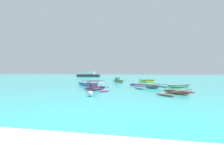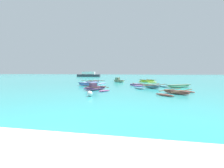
{
  "view_description": "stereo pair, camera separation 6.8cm",
  "coord_description": "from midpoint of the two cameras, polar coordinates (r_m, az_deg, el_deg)",
  "views": [
    {
      "loc": [
        2.43,
        -3.39,
        2.07
      ],
      "look_at": [
        -1.52,
        18.78,
        0.25
      ],
      "focal_mm": 24.0,
      "sensor_mm": 36.0,
      "label": 1
    },
    {
      "loc": [
        2.5,
        -3.37,
        2.07
      ],
      "look_at": [
        -1.52,
        18.78,
        0.25
      ],
      "focal_mm": 24.0,
      "sensor_mm": 36.0,
      "label": 2
    }
  ],
  "objects": [
    {
      "name": "moored_boat_3",
      "position": [
        15.26,
        23.19,
        -2.85
      ],
      "size": [
        3.99,
        4.17,
        0.41
      ],
      "rotation": [
        0.0,
        0.0,
        -0.73
      ],
      "color": "#A95044",
      "rests_on": "ground_plane"
    },
    {
      "name": "mooring_buoy_0",
      "position": [
        12.86,
        -8.47,
        -3.64
      ],
      "size": [
        0.47,
        0.47,
        0.47
      ],
      "color": "white",
      "rests_on": "ground_plane"
    },
    {
      "name": "moored_boat_2",
      "position": [
        31.26,
        13.16,
        1.16
      ],
      "size": [
        3.68,
        4.33,
        0.52
      ],
      "rotation": [
        0.0,
        0.0,
        0.51
      ],
      "color": "gold",
      "rests_on": "ground_plane"
    },
    {
      "name": "moored_boat_7",
      "position": [
        30.33,
        2.41,
        1.34
      ],
      "size": [
        2.77,
        2.36,
        0.95
      ],
      "rotation": [
        0.0,
        0.0,
        -0.66
      ],
      "color": "#A3BE8D",
      "rests_on": "ground_plane"
    },
    {
      "name": "ground_plane",
      "position": [
        4.67,
        -25.12,
        -22.18
      ],
      "size": [
        240.0,
        240.0,
        0.0
      ],
      "color": "teal"
    },
    {
      "name": "moored_boat_8",
      "position": [
        22.47,
        -10.05,
        -0.05
      ],
      "size": [
        3.05,
        2.0,
        0.49
      ],
      "rotation": [
        0.0,
        0.0,
        -0.48
      ],
      "color": "#5C80D0",
      "rests_on": "ground_plane"
    },
    {
      "name": "moored_boat_1",
      "position": [
        23.02,
        9.52,
        -0.21
      ],
      "size": [
        2.36,
        3.75,
        0.34
      ],
      "rotation": [
        0.0,
        0.0,
        0.16
      ],
      "color": "#A867BB",
      "rests_on": "ground_plane"
    },
    {
      "name": "moored_boat_0",
      "position": [
        21.72,
        23.98,
        -0.64
      ],
      "size": [
        3.68,
        2.77,
        0.41
      ],
      "rotation": [
        0.0,
        0.0,
        0.58
      ],
      "color": "#8FCF9C",
      "rests_on": "ground_plane"
    },
    {
      "name": "moored_boat_4",
      "position": [
        19.73,
        14.78,
        -0.87
      ],
      "size": [
        4.43,
        4.37,
        0.49
      ],
      "rotation": [
        0.0,
        0.0,
        -0.8
      ],
      "color": "#5B8B9C",
      "rests_on": "ground_plane"
    },
    {
      "name": "moored_boat_5",
      "position": [
        26.82,
        -7.29,
        0.71
      ],
      "size": [
        4.74,
        3.83,
        0.55
      ],
      "rotation": [
        0.0,
        0.0,
        1.21
      ],
      "color": "#B5A9E7",
      "rests_on": "ground_plane"
    },
    {
      "name": "distant_ferry",
      "position": [
        65.65,
        -9.06,
        3.54
      ],
      "size": [
        9.95,
        2.19,
        2.19
      ],
      "color": "#2D333D",
      "rests_on": "ground_plane"
    },
    {
      "name": "moored_boat_6",
      "position": [
        17.07,
        -6.44,
        -1.43
      ],
      "size": [
        3.65,
        3.53,
        0.84
      ],
      "rotation": [
        0.0,
        0.0,
        0.82
      ],
      "color": "#9B4E85",
      "rests_on": "ground_plane"
    }
  ]
}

